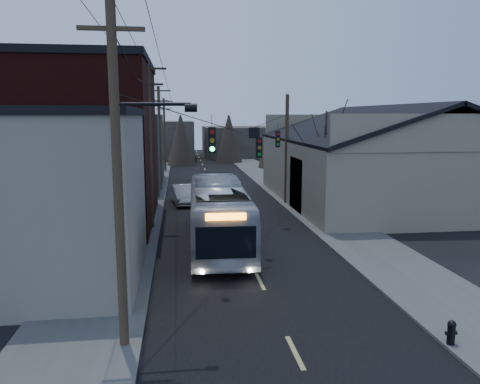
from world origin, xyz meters
The scene contains 14 objects.
road_surface centered at (0.00, 30.00, 0.01)m, with size 9.00×110.00×0.02m, color black.
sidewalk_left centered at (-6.50, 30.00, 0.06)m, with size 4.00×110.00×0.12m, color #474744.
sidewalk_right centered at (6.50, 30.00, 0.06)m, with size 4.00×110.00×0.12m, color #474744.
building_clapboard centered at (-9.00, 9.00, 3.50)m, with size 8.00×8.00×7.00m, color gray.
building_brick centered at (-10.00, 20.00, 5.00)m, with size 10.00×12.00×10.00m, color black.
building_left_far centered at (-9.50, 36.00, 3.50)m, with size 9.00×14.00×7.00m, color #332E29.
warehouse centered at (13.00, 25.00, 2.70)m, with size 16.16×20.60×7.73m.
building_far_left centered at (-6.00, 65.00, 3.00)m, with size 10.00×12.00×6.00m, color #332E29.
building_far_right centered at (7.00, 70.00, 2.50)m, with size 12.00×14.00×5.00m, color #332E29.
bare_tree centered at (6.50, 20.00, 3.60)m, with size 0.40×0.40×7.20m, color black.
utility_lines centered at (-3.11, 24.14, 4.95)m, with size 11.24×45.28×10.50m.
bus centered at (-1.25, 13.99, 1.71)m, with size 2.87×12.27×3.42m, color #AEB2BB.
parked_car centered at (-3.00, 26.03, 0.75)m, with size 1.59×4.57×1.51m, color #939699.
fire_hydrant centered at (4.70, 1.71, 0.52)m, with size 0.35×0.26×0.75m.
Camera 1 is at (-3.25, -10.46, 6.88)m, focal length 35.00 mm.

